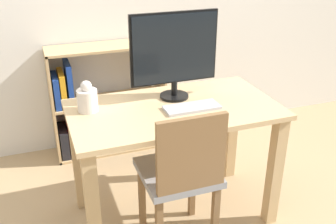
{
  "coord_description": "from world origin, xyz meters",
  "views": [
    {
      "loc": [
        -0.72,
        -1.9,
        1.67
      ],
      "look_at": [
        0.0,
        0.1,
        0.67
      ],
      "focal_mm": 42.0,
      "sensor_mm": 36.0,
      "label": 1
    }
  ],
  "objects_px": {
    "monitor": "(174,51)",
    "bookshelf": "(90,111)",
    "vase": "(87,99)",
    "chair": "(182,173)",
    "keyboard": "(192,107)"
  },
  "relations": [
    {
      "from": "keyboard",
      "to": "vase",
      "type": "height_order",
      "value": "vase"
    },
    {
      "from": "vase",
      "to": "bookshelf",
      "type": "relative_size",
      "value": 0.2
    },
    {
      "from": "keyboard",
      "to": "monitor",
      "type": "bearing_deg",
      "value": 100.59
    },
    {
      "from": "vase",
      "to": "chair",
      "type": "height_order",
      "value": "vase"
    },
    {
      "from": "monitor",
      "to": "bookshelf",
      "type": "bearing_deg",
      "value": 116.32
    },
    {
      "from": "monitor",
      "to": "chair",
      "type": "relative_size",
      "value": 0.59
    },
    {
      "from": "keyboard",
      "to": "vase",
      "type": "bearing_deg",
      "value": 162.7
    },
    {
      "from": "bookshelf",
      "to": "keyboard",
      "type": "bearing_deg",
      "value": -66.43
    },
    {
      "from": "keyboard",
      "to": "chair",
      "type": "xyz_separation_m",
      "value": [
        -0.15,
        -0.22,
        -0.27
      ]
    },
    {
      "from": "chair",
      "to": "bookshelf",
      "type": "xyz_separation_m",
      "value": [
        -0.29,
        1.23,
        -0.13
      ]
    },
    {
      "from": "vase",
      "to": "chair",
      "type": "relative_size",
      "value": 0.2
    },
    {
      "from": "monitor",
      "to": "bookshelf",
      "type": "distance_m",
      "value": 1.13
    },
    {
      "from": "vase",
      "to": "bookshelf",
      "type": "bearing_deg",
      "value": 82.26
    },
    {
      "from": "monitor",
      "to": "chair",
      "type": "xyz_separation_m",
      "value": [
        -0.11,
        -0.41,
        -0.55
      ]
    },
    {
      "from": "keyboard",
      "to": "bookshelf",
      "type": "distance_m",
      "value": 1.17
    }
  ]
}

